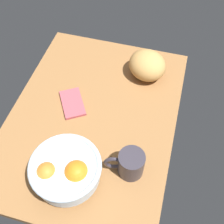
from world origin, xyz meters
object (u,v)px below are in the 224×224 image
Objects in this scene: fruit_bowl at (66,170)px; bread_loaf at (147,65)px; mug at (130,164)px; napkin_folded at (72,103)px.

fruit_bowl reaches higher than bread_loaf.
mug is at bearing 114.04° from fruit_bowl.
bread_loaf is at bearing -175.87° from mug.
bread_loaf is at bearing 132.97° from napkin_folded.
mug is (43.27, 3.13, -0.72)cm from bread_loaf.
fruit_bowl is 20.08cm from mug.
bread_loaf reaches higher than mug.
bread_loaf is (-51.42, 15.14, -1.06)cm from fruit_bowl.
mug is (-8.15, 18.27, -1.78)cm from fruit_bowl.
mug is at bearing 52.82° from napkin_folded.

